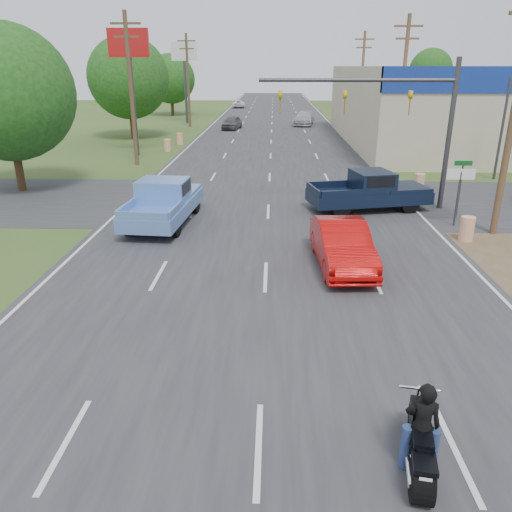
{
  "coord_description": "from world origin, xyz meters",
  "views": [
    {
      "loc": [
        0.2,
        -7.31,
        6.59
      ],
      "look_at": [
        -0.27,
        6.57,
        1.3
      ],
      "focal_mm": 35.0,
      "sensor_mm": 36.0,
      "label": 1
    }
  ],
  "objects_px": {
    "distant_car_grey": "(232,123)",
    "red_convertible": "(342,245)",
    "rider": "(421,430)",
    "distant_car_white": "(238,104)",
    "motorcycle": "(420,448)",
    "distant_car_silver": "(304,118)",
    "navy_pickup": "(372,190)",
    "blue_pickup": "(164,201)"
  },
  "relations": [
    {
      "from": "motorcycle",
      "to": "distant_car_grey",
      "type": "relative_size",
      "value": 0.55
    },
    {
      "from": "motorcycle",
      "to": "rider",
      "type": "relative_size",
      "value": 1.39
    },
    {
      "from": "motorcycle",
      "to": "rider",
      "type": "height_order",
      "value": "rider"
    },
    {
      "from": "distant_car_white",
      "to": "blue_pickup",
      "type": "bearing_deg",
      "value": 87.57
    },
    {
      "from": "red_convertible",
      "to": "blue_pickup",
      "type": "distance_m",
      "value": 8.82
    },
    {
      "from": "red_convertible",
      "to": "distant_car_grey",
      "type": "relative_size",
      "value": 1.14
    },
    {
      "from": "blue_pickup",
      "to": "distant_car_white",
      "type": "distance_m",
      "value": 66.58
    },
    {
      "from": "motorcycle",
      "to": "navy_pickup",
      "type": "xyz_separation_m",
      "value": [
        2.24,
        17.02,
        0.44
      ]
    },
    {
      "from": "motorcycle",
      "to": "blue_pickup",
      "type": "distance_m",
      "value": 16.32
    },
    {
      "from": "distant_car_white",
      "to": "red_convertible",
      "type": "bearing_deg",
      "value": 93.27
    },
    {
      "from": "rider",
      "to": "red_convertible",
      "type": "bearing_deg",
      "value": -79.35
    },
    {
      "from": "distant_car_grey",
      "to": "distant_car_white",
      "type": "distance_m",
      "value": 31.06
    },
    {
      "from": "navy_pickup",
      "to": "blue_pickup",
      "type": "bearing_deg",
      "value": -88.75
    },
    {
      "from": "rider",
      "to": "distant_car_white",
      "type": "distance_m",
      "value": 81.51
    },
    {
      "from": "distant_car_grey",
      "to": "rider",
      "type": "bearing_deg",
      "value": -73.01
    },
    {
      "from": "rider",
      "to": "navy_pickup",
      "type": "bearing_deg",
      "value": -87.65
    },
    {
      "from": "rider",
      "to": "blue_pickup",
      "type": "bearing_deg",
      "value": -53.16
    },
    {
      "from": "red_convertible",
      "to": "navy_pickup",
      "type": "relative_size",
      "value": 0.78
    },
    {
      "from": "red_convertible",
      "to": "rider",
      "type": "distance_m",
      "value": 9.47
    },
    {
      "from": "blue_pickup",
      "to": "red_convertible",
      "type": "bearing_deg",
      "value": -30.22
    },
    {
      "from": "distant_car_silver",
      "to": "red_convertible",
      "type": "bearing_deg",
      "value": -83.15
    },
    {
      "from": "navy_pickup",
      "to": "rider",
      "type": "bearing_deg",
      "value": -20.63
    },
    {
      "from": "navy_pickup",
      "to": "distant_car_white",
      "type": "height_order",
      "value": "navy_pickup"
    },
    {
      "from": "distant_car_grey",
      "to": "red_convertible",
      "type": "bearing_deg",
      "value": -71.32
    },
    {
      "from": "blue_pickup",
      "to": "distant_car_silver",
      "type": "distance_m",
      "value": 40.85
    },
    {
      "from": "motorcycle",
      "to": "distant_car_silver",
      "type": "height_order",
      "value": "distant_car_silver"
    },
    {
      "from": "red_convertible",
      "to": "navy_pickup",
      "type": "bearing_deg",
      "value": 68.88
    },
    {
      "from": "distant_car_grey",
      "to": "distant_car_silver",
      "type": "distance_m",
      "value": 9.34
    },
    {
      "from": "distant_car_white",
      "to": "navy_pickup",
      "type": "bearing_deg",
      "value": 96.11
    },
    {
      "from": "navy_pickup",
      "to": "motorcycle",
      "type": "bearing_deg",
      "value": -20.64
    },
    {
      "from": "motorcycle",
      "to": "distant_car_white",
      "type": "xyz_separation_m",
      "value": [
        -8.54,
        81.12,
        0.09
      ]
    },
    {
      "from": "navy_pickup",
      "to": "distant_car_grey",
      "type": "distance_m",
      "value": 34.39
    },
    {
      "from": "red_convertible",
      "to": "blue_pickup",
      "type": "xyz_separation_m",
      "value": [
        -7.25,
        5.02,
        0.2
      ]
    },
    {
      "from": "navy_pickup",
      "to": "distant_car_white",
      "type": "bearing_deg",
      "value": 176.4
    },
    {
      "from": "blue_pickup",
      "to": "distant_car_silver",
      "type": "relative_size",
      "value": 1.13
    },
    {
      "from": "red_convertible",
      "to": "navy_pickup",
      "type": "xyz_separation_m",
      "value": [
        2.36,
        7.49,
        0.17
      ]
    },
    {
      "from": "blue_pickup",
      "to": "distant_car_white",
      "type": "xyz_separation_m",
      "value": [
        -1.17,
        66.57,
        -0.38
      ]
    },
    {
      "from": "red_convertible",
      "to": "blue_pickup",
      "type": "relative_size",
      "value": 0.79
    },
    {
      "from": "blue_pickup",
      "to": "navy_pickup",
      "type": "xyz_separation_m",
      "value": [
        9.61,
        2.47,
        -0.03
      ]
    },
    {
      "from": "blue_pickup",
      "to": "distant_car_white",
      "type": "height_order",
      "value": "blue_pickup"
    },
    {
      "from": "navy_pickup",
      "to": "distant_car_silver",
      "type": "relative_size",
      "value": 1.13
    },
    {
      "from": "navy_pickup",
      "to": "distant_car_silver",
      "type": "bearing_deg",
      "value": 168.7
    }
  ]
}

